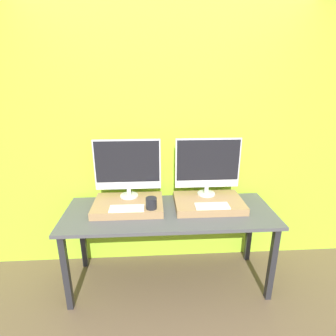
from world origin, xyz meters
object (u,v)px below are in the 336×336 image
at_px(keyboard_right, 212,206).
at_px(mug, 151,203).
at_px(monitor_right, 208,165).
at_px(monitor_left, 128,166).
at_px(keyboard_left, 127,208).

bearing_deg(keyboard_right, mug, 180.00).
bearing_deg(mug, monitor_right, 26.06).
xyz_separation_m(monitor_left, keyboard_right, (0.73, -0.25, -0.29)).
height_order(keyboard_left, mug, mug).
bearing_deg(keyboard_left, monitor_left, 90.00).
distance_m(keyboard_left, monitor_right, 0.82).
bearing_deg(keyboard_right, keyboard_left, 180.00).
bearing_deg(monitor_right, monitor_left, 180.00).
xyz_separation_m(mug, monitor_right, (0.52, 0.25, 0.24)).
relative_size(monitor_left, keyboard_right, 2.04).
xyz_separation_m(monitor_left, keyboard_left, (0.00, -0.25, -0.29)).
distance_m(monitor_left, keyboard_right, 0.82).
relative_size(mug, keyboard_right, 0.33).
distance_m(monitor_right, keyboard_right, 0.38).
distance_m(monitor_left, keyboard_left, 0.38).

